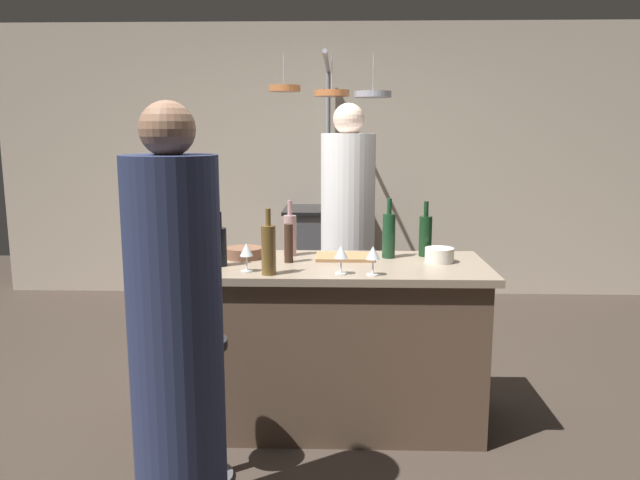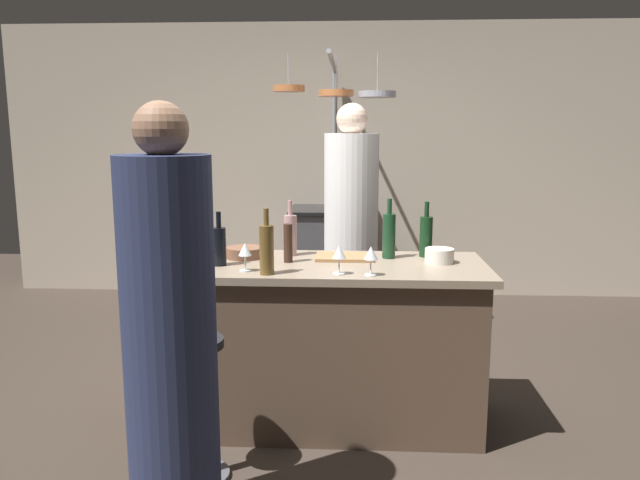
% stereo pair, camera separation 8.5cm
% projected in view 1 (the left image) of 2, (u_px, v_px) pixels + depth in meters
% --- Properties ---
extents(ground_plane, '(9.00, 9.00, 0.00)m').
position_uv_depth(ground_plane, '(319.00, 420.00, 3.50)').
color(ground_plane, '#382D26').
extents(back_wall, '(6.40, 0.16, 2.60)m').
position_uv_depth(back_wall, '(328.00, 161.00, 6.07)').
color(back_wall, '#BCAD99').
rests_on(back_wall, ground_plane).
extents(kitchen_island, '(1.80, 0.72, 0.90)m').
position_uv_depth(kitchen_island, '(319.00, 343.00, 3.42)').
color(kitchen_island, brown).
rests_on(kitchen_island, ground_plane).
extents(stove_range, '(0.80, 0.64, 0.89)m').
position_uv_depth(stove_range, '(327.00, 255.00, 5.83)').
color(stove_range, '#47474C').
rests_on(stove_range, ground_plane).
extents(chef, '(0.38, 0.38, 1.79)m').
position_uv_depth(chef, '(348.00, 241.00, 4.40)').
color(chef, white).
rests_on(chef, ground_plane).
extents(bar_stool_left, '(0.28, 0.28, 0.68)m').
position_uv_depth(bar_stool_left, '(201.00, 404.00, 2.84)').
color(bar_stool_left, '#4C4C51').
rests_on(bar_stool_left, ground_plane).
extents(guest_left, '(0.36, 0.36, 1.71)m').
position_uv_depth(guest_left, '(176.00, 343.00, 2.40)').
color(guest_left, '#262D4C').
rests_on(guest_left, ground_plane).
extents(overhead_pot_rack, '(0.91, 1.47, 2.17)m').
position_uv_depth(overhead_pot_rack, '(331.00, 119.00, 5.01)').
color(overhead_pot_rack, gray).
rests_on(overhead_pot_rack, ground_plane).
extents(cutting_board, '(0.32, 0.22, 0.02)m').
position_uv_depth(cutting_board, '(345.00, 257.00, 3.46)').
color(cutting_board, '#997047').
rests_on(cutting_board, kitchen_island).
extents(pepper_mill, '(0.05, 0.05, 0.21)m').
position_uv_depth(pepper_mill, '(289.00, 243.00, 3.34)').
color(pepper_mill, '#382319').
rests_on(pepper_mill, kitchen_island).
extents(wine_bottle_amber, '(0.07, 0.07, 0.33)m').
position_uv_depth(wine_bottle_amber, '(269.00, 249.00, 3.06)').
color(wine_bottle_amber, brown).
rests_on(wine_bottle_amber, kitchen_island).
extents(wine_bottle_rose, '(0.07, 0.07, 0.31)m').
position_uv_depth(wine_bottle_rose, '(290.00, 234.00, 3.52)').
color(wine_bottle_rose, '#B78C8E').
rests_on(wine_bottle_rose, kitchen_island).
extents(wine_bottle_dark, '(0.07, 0.07, 0.29)m').
position_uv_depth(wine_bottle_dark, '(220.00, 246.00, 3.26)').
color(wine_bottle_dark, black).
rests_on(wine_bottle_dark, kitchen_island).
extents(wine_bottle_green, '(0.07, 0.07, 0.33)m').
position_uv_depth(wine_bottle_green, '(389.00, 235.00, 3.46)').
color(wine_bottle_green, '#193D23').
rests_on(wine_bottle_green, kitchen_island).
extents(wine_bottle_red, '(0.07, 0.07, 0.31)m').
position_uv_depth(wine_bottle_red, '(425.00, 235.00, 3.51)').
color(wine_bottle_red, '#143319').
rests_on(wine_bottle_red, kitchen_island).
extents(wine_glass_near_right_guest, '(0.07, 0.07, 0.15)m').
position_uv_depth(wine_glass_near_right_guest, '(246.00, 251.00, 3.13)').
color(wine_glass_near_right_guest, silver).
rests_on(wine_glass_near_right_guest, kitchen_island).
extents(wine_glass_by_chef, '(0.07, 0.07, 0.15)m').
position_uv_depth(wine_glass_by_chef, '(341.00, 253.00, 3.07)').
color(wine_glass_by_chef, silver).
rests_on(wine_glass_by_chef, kitchen_island).
extents(wine_glass_near_left_guest, '(0.07, 0.07, 0.15)m').
position_uv_depth(wine_glass_near_left_guest, '(373.00, 254.00, 3.05)').
color(wine_glass_near_left_guest, silver).
rests_on(wine_glass_near_left_guest, kitchen_island).
extents(mixing_bowl_ceramic, '(0.16, 0.16, 0.08)m').
position_uv_depth(mixing_bowl_ceramic, '(439.00, 255.00, 3.36)').
color(mixing_bowl_ceramic, silver).
rests_on(mixing_bowl_ceramic, kitchen_island).
extents(mixing_bowl_wooden, '(0.21, 0.21, 0.06)m').
position_uv_depth(mixing_bowl_wooden, '(245.00, 253.00, 3.47)').
color(mixing_bowl_wooden, brown).
rests_on(mixing_bowl_wooden, kitchen_island).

